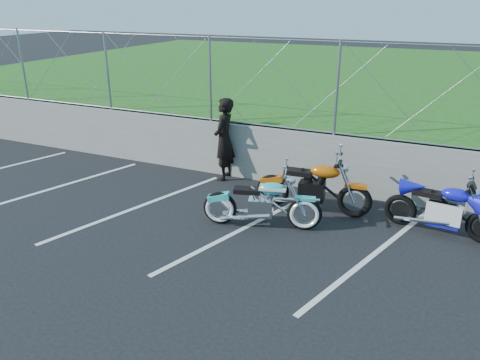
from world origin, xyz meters
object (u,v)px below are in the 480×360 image
at_px(naked_orange, 314,189).
at_px(person_standing, 224,139).
at_px(cruiser_turquoise, 263,205).
at_px(sportbike_blue, 443,211).

distance_m(naked_orange, person_standing, 2.70).
bearing_deg(cruiser_turquoise, sportbike_blue, 4.27).
bearing_deg(person_standing, sportbike_blue, 73.37).
relative_size(naked_orange, sportbike_blue, 1.15).
xyz_separation_m(sportbike_blue, person_standing, (-4.89, 0.91, 0.52)).
height_order(sportbike_blue, person_standing, person_standing).
bearing_deg(person_standing, naked_orange, 63.15).
bearing_deg(sportbike_blue, cruiser_turquoise, -153.45).
distance_m(sportbike_blue, person_standing, 5.00).
height_order(naked_orange, sportbike_blue, naked_orange).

